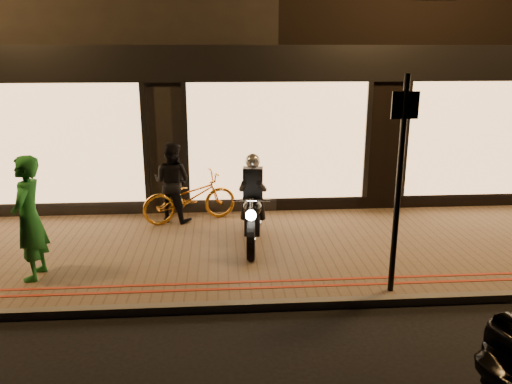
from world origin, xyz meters
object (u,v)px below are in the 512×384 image
motorcycle (253,210)px  bicycle_gold (190,197)px  person_green (29,218)px  sign_post (400,175)px

motorcycle → bicycle_gold: (-1.16, 1.29, -0.12)m
motorcycle → bicycle_gold: bearing=137.7°
motorcycle → person_green: size_ratio=1.05×
bicycle_gold → person_green: person_green is taller
sign_post → bicycle_gold: (-2.98, 3.22, -1.19)m
person_green → bicycle_gold: bearing=138.9°
motorcycle → bicycle_gold: 1.74m
sign_post → bicycle_gold: bearing=132.8°
bicycle_gold → person_green: bearing=119.5°
sign_post → person_green: sign_post is taller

